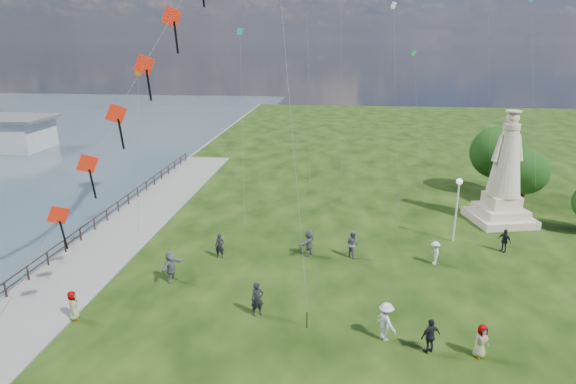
# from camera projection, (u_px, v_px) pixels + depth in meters

# --- Properties ---
(waterfront) EXTENTS (200.00, 200.00, 1.51)m
(waterfront) POSITION_uv_depth(u_px,v_px,m) (73.00, 261.00, 31.38)
(waterfront) COLOR #34464E
(waterfront) RESTS_ON ground
(statue) EXTENTS (5.16, 5.16, 8.77)m
(statue) POSITION_uv_depth(u_px,v_px,m) (504.00, 181.00, 37.17)
(statue) COLOR beige
(statue) RESTS_ON ground
(lamppost) EXTENTS (0.43, 0.43, 4.67)m
(lamppost) POSITION_uv_depth(u_px,v_px,m) (458.00, 197.00, 33.35)
(lamppost) COLOR silver
(lamppost) RESTS_ON ground
(tree_row) EXTENTS (8.14, 13.38, 6.31)m
(tree_row) POSITION_uv_depth(u_px,v_px,m) (516.00, 164.00, 41.94)
(tree_row) COLOR #382314
(tree_row) RESTS_ON ground
(person_0) EXTENTS (0.80, 0.69, 1.85)m
(person_0) POSITION_uv_depth(u_px,v_px,m) (257.00, 299.00, 24.86)
(person_0) COLOR black
(person_0) RESTS_ON ground
(person_2) EXTENTS (1.27, 1.38, 1.94)m
(person_2) POSITION_uv_depth(u_px,v_px,m) (386.00, 322.00, 22.81)
(person_2) COLOR silver
(person_2) RESTS_ON ground
(person_3) EXTENTS (1.14, 0.94, 1.73)m
(person_3) POSITION_uv_depth(u_px,v_px,m) (430.00, 336.00, 21.87)
(person_3) COLOR black
(person_3) RESTS_ON ground
(person_4) EXTENTS (0.93, 0.80, 1.63)m
(person_4) POSITION_uv_depth(u_px,v_px,m) (481.00, 341.00, 21.58)
(person_4) COLOR #595960
(person_4) RESTS_ON ground
(person_5) EXTENTS (1.38, 1.93, 1.91)m
(person_5) POSITION_uv_depth(u_px,v_px,m) (171.00, 266.00, 28.45)
(person_5) COLOR #595960
(person_5) RESTS_ON ground
(person_6) EXTENTS (0.64, 0.45, 1.66)m
(person_6) POSITION_uv_depth(u_px,v_px,m) (220.00, 246.00, 31.55)
(person_6) COLOR black
(person_6) RESTS_ON ground
(person_7) EXTENTS (1.00, 1.02, 1.82)m
(person_7) POSITION_uv_depth(u_px,v_px,m) (353.00, 244.00, 31.65)
(person_7) COLOR #595960
(person_7) RESTS_ON ground
(person_8) EXTENTS (0.61, 1.04, 1.55)m
(person_8) POSITION_uv_depth(u_px,v_px,m) (435.00, 253.00, 30.65)
(person_8) COLOR silver
(person_8) RESTS_ON ground
(person_9) EXTENTS (0.96, 1.05, 1.62)m
(person_9) POSITION_uv_depth(u_px,v_px,m) (504.00, 240.00, 32.47)
(person_9) COLOR black
(person_9) RESTS_ON ground
(person_10) EXTENTS (0.70, 0.89, 1.59)m
(person_10) POSITION_uv_depth(u_px,v_px,m) (73.00, 305.00, 24.53)
(person_10) COLOR #595960
(person_10) RESTS_ON ground
(person_11) EXTENTS (1.41, 1.86, 1.84)m
(person_11) POSITION_uv_depth(u_px,v_px,m) (309.00, 243.00, 31.82)
(person_11) COLOR #595960
(person_11) RESTS_ON ground
(red_kite_train) EXTENTS (9.85, 9.35, 19.66)m
(red_kite_train) POSITION_uv_depth(u_px,v_px,m) (142.00, 73.00, 22.74)
(red_kite_train) COLOR black
(red_kite_train) RESTS_ON ground
(small_kites) EXTENTS (30.05, 17.21, 24.11)m
(small_kites) POSITION_uv_depth(u_px,v_px,m) (359.00, 43.00, 38.65)
(small_kites) COLOR teal
(small_kites) RESTS_ON ground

